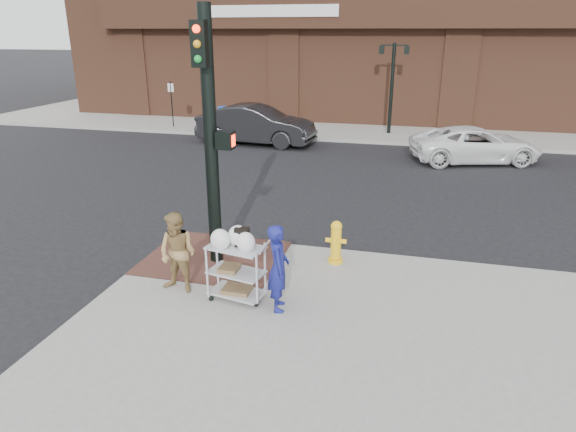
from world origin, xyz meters
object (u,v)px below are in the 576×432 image
(pedestrian_tan, at_px, (178,253))
(minivan_white, at_px, (475,145))
(fire_hydrant, at_px, (336,241))
(woman_blue, at_px, (278,268))
(lamp_post, at_px, (392,79))
(utility_cart, at_px, (236,267))
(sedan_dark, at_px, (256,125))
(traffic_signal_pole, at_px, (211,133))

(pedestrian_tan, relative_size, minivan_white, 0.32)
(fire_hydrant, bearing_deg, pedestrian_tan, -143.28)
(woman_blue, height_order, minivan_white, woman_blue)
(pedestrian_tan, distance_m, minivan_white, 13.78)
(lamp_post, height_order, fire_hydrant, lamp_post)
(utility_cart, bearing_deg, minivan_white, 68.01)
(pedestrian_tan, height_order, utility_cart, pedestrian_tan)
(sedan_dark, relative_size, fire_hydrant, 5.56)
(utility_cart, relative_size, fire_hydrant, 1.48)
(lamp_post, relative_size, woman_blue, 2.61)
(lamp_post, distance_m, fire_hydrant, 14.83)
(fire_hydrant, bearing_deg, utility_cart, -126.97)
(sedan_dark, relative_size, minivan_white, 1.08)
(minivan_white, bearing_deg, traffic_signal_pole, 134.63)
(sedan_dark, bearing_deg, woman_blue, -156.38)
(lamp_post, height_order, minivan_white, lamp_post)
(lamp_post, relative_size, minivan_white, 0.85)
(traffic_signal_pole, distance_m, woman_blue, 3.02)
(sedan_dark, bearing_deg, pedestrian_tan, -163.78)
(traffic_signal_pole, bearing_deg, sedan_dark, 104.00)
(traffic_signal_pole, relative_size, sedan_dark, 0.99)
(woman_blue, height_order, utility_cart, woman_blue)
(pedestrian_tan, distance_m, sedan_dark, 13.70)
(woman_blue, height_order, fire_hydrant, woman_blue)
(traffic_signal_pole, relative_size, pedestrian_tan, 3.32)
(utility_cart, bearing_deg, pedestrian_tan, 179.24)
(traffic_signal_pole, xyz_separation_m, minivan_white, (5.94, 10.96, -2.18))
(sedan_dark, xyz_separation_m, fire_hydrant, (5.40, -11.49, -0.22))
(woman_blue, xyz_separation_m, minivan_white, (4.18, 12.51, -0.26))
(lamp_post, height_order, traffic_signal_pole, traffic_signal_pole)
(fire_hydrant, bearing_deg, lamp_post, 89.69)
(woman_blue, height_order, pedestrian_tan, woman_blue)
(minivan_white, bearing_deg, pedestrian_tan, 136.74)
(woman_blue, bearing_deg, sedan_dark, 2.89)
(minivan_white, height_order, fire_hydrant, minivan_white)
(lamp_post, height_order, utility_cart, lamp_post)
(traffic_signal_pole, bearing_deg, utility_cart, -56.09)
(sedan_dark, height_order, minivan_white, sedan_dark)
(lamp_post, relative_size, traffic_signal_pole, 0.80)
(traffic_signal_pole, bearing_deg, minivan_white, 61.57)
(minivan_white, relative_size, utility_cart, 3.49)
(traffic_signal_pole, distance_m, utility_cart, 2.67)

